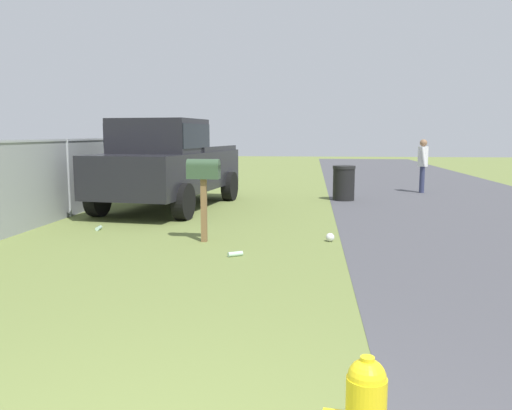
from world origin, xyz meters
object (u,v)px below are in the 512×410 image
pickup_truck (167,162)px  pedestrian (423,162)px  trash_bin (344,183)px  mailbox (203,175)px

pickup_truck → pedestrian: 7.86m
pickup_truck → trash_bin: pickup_truck is taller
mailbox → pickup_truck: pickup_truck is taller
mailbox → trash_bin: 6.32m
trash_bin → pedestrian: bearing=-49.3°
trash_bin → pedestrian: 3.27m
trash_bin → mailbox: bearing=155.7°
pickup_truck → pedestrian: pickup_truck is taller
pedestrian → pickup_truck: bearing=-140.1°
pickup_truck → trash_bin: size_ratio=5.66×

